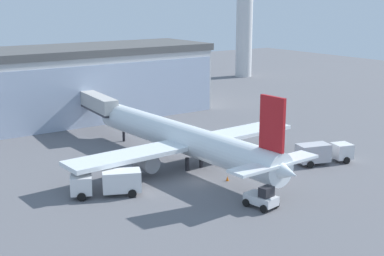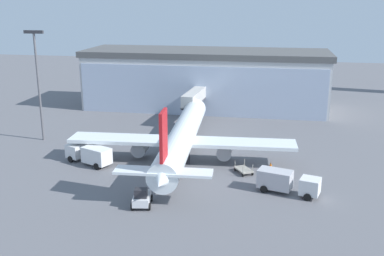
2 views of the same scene
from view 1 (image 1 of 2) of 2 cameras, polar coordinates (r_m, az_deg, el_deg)
name	(u,v)px [view 1 (image 1 of 2)]	position (r m, az deg, el deg)	size (l,w,h in m)	color
ground	(200,181)	(61.29, 0.89, -5.64)	(240.00, 240.00, 0.00)	slate
terminal_building	(67,83)	(93.79, -13.22, 4.65)	(51.13, 16.38, 12.22)	#B7B7B7
jet_bridge	(96,103)	(83.38, -10.25, 2.64)	(3.15, 13.05, 5.98)	beige
airplane	(184,139)	(65.98, -0.85, -1.18)	(32.33, 37.23, 10.81)	white
catering_truck	(109,182)	(57.08, -8.88, -5.74)	(7.57, 4.95, 2.65)	silver
fuel_truck	(322,152)	(68.96, 13.75, -2.55)	(7.62, 4.07, 2.65)	silver
baggage_cart	(260,156)	(69.21, 7.30, -3.03)	(2.86, 3.22, 1.50)	#9E998C
pushback_tug	(262,198)	(53.90, 7.48, -7.44)	(2.62, 3.45, 2.30)	silver
safety_cone_nose	(227,178)	(61.33, 3.81, -5.39)	(0.36, 0.36, 0.55)	orange
safety_cone_wingtip	(263,148)	(74.00, 7.58, -2.11)	(0.36, 0.36, 0.55)	orange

